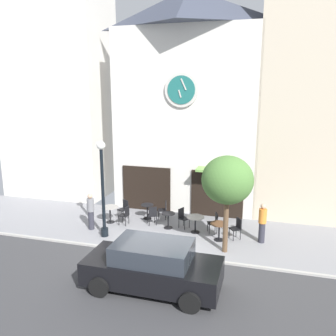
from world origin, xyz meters
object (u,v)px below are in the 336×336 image
object	(u,v)px
street_lamp	(103,189)
street_tree	(227,181)
cafe_chair_corner	(164,208)
cafe_chair_by_entrance	(125,214)
cafe_chair_facing_wall	(124,208)
cafe_table_near_door	(110,211)
cafe_chair_right_end	(183,216)
cafe_table_center	(147,209)
cafe_chair_facing_street	(152,214)
cafe_table_rightmost	(168,218)
cafe_table_center_left	(219,228)
cafe_table_near_curb	(195,221)
pedestrian_orange	(262,223)
pedestrian_grey	(91,211)
cafe_chair_under_awning	(214,221)
cafe_chair_outer	(237,227)
parked_car_black	(153,266)

from	to	relation	value
street_lamp	street_tree	world-z (taller)	street_lamp
street_tree	cafe_chair_corner	distance (m)	4.86
street_tree	cafe_chair_by_entrance	xyz separation A→B (m)	(-4.80, 1.52, -2.33)
cafe_chair_facing_wall	cafe_chair_by_entrance	world-z (taller)	same
street_lamp	cafe_table_near_door	world-z (taller)	street_lamp
street_lamp	cafe_chair_right_end	distance (m)	3.87
cafe_table_center	cafe_chair_facing_street	world-z (taller)	cafe_chair_facing_street
cafe_chair_facing_wall	cafe_table_rightmost	bearing A→B (deg)	-14.88
cafe_table_center_left	cafe_chair_facing_wall	world-z (taller)	cafe_chair_facing_wall
cafe_table_near_curb	pedestrian_orange	distance (m)	2.86
cafe_chair_right_end	cafe_chair_corner	bearing A→B (deg)	144.62
cafe_chair_facing_wall	cafe_chair_by_entrance	size ratio (longest dim) A/B	1.00
pedestrian_grey	cafe_table_rightmost	bearing A→B (deg)	17.73
cafe_chair_under_awning	pedestrian_orange	bearing A→B (deg)	-12.50
cafe_chair_under_awning	cafe_chair_outer	size ratio (longest dim) A/B	1.00
cafe_chair_facing_street	cafe_chair_under_awning	bearing A→B (deg)	-2.30
cafe_chair_right_end	cafe_chair_corner	world-z (taller)	same
cafe_chair_under_awning	cafe_chair_right_end	distance (m)	1.49
parked_car_black	cafe_chair_under_awning	bearing A→B (deg)	75.98
cafe_table_near_curb	pedestrian_orange	world-z (taller)	pedestrian_orange
cafe_table_rightmost	cafe_chair_under_awning	size ratio (longest dim) A/B	0.80
cafe_table_near_curb	cafe_chair_by_entrance	xyz separation A→B (m)	(-3.31, 0.01, -0.02)
cafe_chair_right_end	parked_car_black	size ratio (longest dim) A/B	0.21
cafe_chair_right_end	cafe_chair_facing_street	xyz separation A→B (m)	(-1.43, -0.09, 0.00)
cafe_table_rightmost	cafe_chair_outer	world-z (taller)	cafe_chair_outer
cafe_chair_outer	cafe_chair_facing_wall	bearing A→B (deg)	170.15
street_tree	cafe_chair_facing_wall	size ratio (longest dim) A/B	4.24
cafe_table_center	cafe_table_rightmost	bearing A→B (deg)	-33.45
cafe_table_rightmost	cafe_chair_by_entrance	size ratio (longest dim) A/B	0.80
cafe_table_center	cafe_chair_by_entrance	distance (m)	1.25
cafe_table_center	cafe_chair_facing_street	bearing A→B (deg)	-55.25
street_tree	cafe_table_center_left	distance (m)	2.54
cafe_table_near_door	cafe_chair_corner	size ratio (longest dim) A/B	0.88
cafe_chair_facing_wall	cafe_chair_corner	distance (m)	1.95
cafe_chair_facing_street	pedestrian_orange	distance (m)	4.98
cafe_table_near_curb	cafe_chair_by_entrance	bearing A→B (deg)	179.88
cafe_chair_facing_wall	cafe_chair_right_end	xyz separation A→B (m)	(3.04, -0.39, 0.00)
cafe_table_near_door	cafe_table_center_left	xyz separation A→B (m)	(5.24, -0.62, -0.03)
street_tree	cafe_chair_facing_street	size ratio (longest dim) A/B	4.24
cafe_chair_outer	cafe_chair_by_entrance	size ratio (longest dim) A/B	1.00
cafe_table_rightmost	cafe_table_near_door	bearing A→B (deg)	-178.51
pedestrian_orange	cafe_table_center_left	bearing A→B (deg)	-170.64
cafe_table_center_left	cafe_chair_right_end	xyz separation A→B (m)	(-1.79, 0.94, -0.01)
cafe_table_near_door	cafe_chair_facing_wall	xyz separation A→B (m)	(0.41, 0.72, -0.05)
cafe_table_rightmost	cafe_chair_under_awning	xyz separation A→B (m)	(2.09, 0.04, 0.06)
street_tree	cafe_table_rightmost	world-z (taller)	street_tree
cafe_chair_outer	cafe_chair_right_end	distance (m)	2.54
cafe_chair_corner	street_lamp	bearing A→B (deg)	-125.44
cafe_table_near_door	cafe_chair_under_awning	distance (m)	4.93
cafe_table_rightmost	cafe_chair_facing_street	size ratio (longest dim) A/B	0.80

